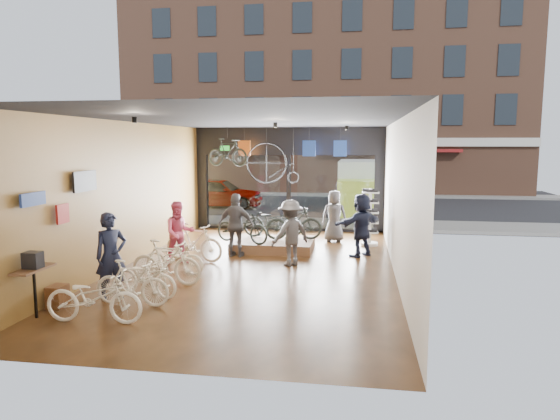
% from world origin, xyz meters
% --- Properties ---
extents(ground_plane, '(7.00, 12.00, 0.04)m').
position_xyz_m(ground_plane, '(0.00, 0.00, -0.02)').
color(ground_plane, black).
rests_on(ground_plane, ground).
extents(ceiling, '(7.00, 12.00, 0.04)m').
position_xyz_m(ceiling, '(0.00, 0.00, 3.82)').
color(ceiling, black).
rests_on(ceiling, ground).
extents(wall_left, '(0.04, 12.00, 3.80)m').
position_xyz_m(wall_left, '(-3.52, 0.00, 1.90)').
color(wall_left, olive).
rests_on(wall_left, ground).
extents(wall_right, '(0.04, 12.00, 3.80)m').
position_xyz_m(wall_right, '(3.52, 0.00, 1.90)').
color(wall_right, beige).
rests_on(wall_right, ground).
extents(wall_back, '(7.00, 0.04, 3.80)m').
position_xyz_m(wall_back, '(0.00, -6.02, 1.90)').
color(wall_back, beige).
rests_on(wall_back, ground).
extents(storefront, '(7.00, 0.26, 3.80)m').
position_xyz_m(storefront, '(0.00, 6.00, 1.90)').
color(storefront, black).
rests_on(storefront, ground).
extents(exit_sign, '(0.35, 0.06, 0.18)m').
position_xyz_m(exit_sign, '(-2.40, 5.88, 3.05)').
color(exit_sign, '#198C26').
rests_on(exit_sign, storefront).
extents(street_road, '(30.00, 18.00, 0.02)m').
position_xyz_m(street_road, '(0.00, 15.00, -0.01)').
color(street_road, black).
rests_on(street_road, ground).
extents(sidewalk_near, '(30.00, 2.40, 0.12)m').
position_xyz_m(sidewalk_near, '(0.00, 7.20, 0.06)').
color(sidewalk_near, slate).
rests_on(sidewalk_near, ground).
extents(sidewalk_far, '(30.00, 2.00, 0.12)m').
position_xyz_m(sidewalk_far, '(0.00, 19.00, 0.06)').
color(sidewalk_far, slate).
rests_on(sidewalk_far, ground).
extents(opposite_building, '(26.00, 5.00, 14.00)m').
position_xyz_m(opposite_building, '(0.00, 21.50, 7.00)').
color(opposite_building, brown).
rests_on(opposite_building, ground).
extents(street_car, '(4.45, 1.79, 1.52)m').
position_xyz_m(street_car, '(-4.43, 12.00, 0.76)').
color(street_car, gray).
rests_on(street_car, street_road).
extents(box_truck, '(2.04, 6.12, 2.41)m').
position_xyz_m(box_truck, '(2.67, 11.00, 1.20)').
color(box_truck, silver).
rests_on(box_truck, street_road).
extents(floor_bike_0, '(1.83, 0.72, 0.94)m').
position_xyz_m(floor_bike_0, '(-2.10, -4.30, 0.47)').
color(floor_bike_0, white).
rests_on(floor_bike_0, ground_plane).
extents(floor_bike_1, '(1.56, 0.47, 0.93)m').
position_xyz_m(floor_bike_1, '(-1.84, -3.29, 0.47)').
color(floor_bike_1, white).
rests_on(floor_bike_1, ground_plane).
extents(floor_bike_2, '(1.65, 0.95, 0.82)m').
position_xyz_m(floor_bike_2, '(-1.84, -2.63, 0.41)').
color(floor_bike_2, white).
rests_on(floor_bike_2, ground_plane).
extents(floor_bike_3, '(1.77, 0.67, 1.04)m').
position_xyz_m(floor_bike_3, '(-1.76, -1.72, 0.52)').
color(floor_bike_3, white).
rests_on(floor_bike_3, ground_plane).
extents(floor_bike_4, '(1.61, 0.72, 0.82)m').
position_xyz_m(floor_bike_4, '(-1.90, -0.81, 0.41)').
color(floor_bike_4, white).
rests_on(floor_bike_4, ground_plane).
extents(floor_bike_5, '(1.82, 0.87, 1.06)m').
position_xyz_m(floor_bike_5, '(-1.88, 0.59, 0.53)').
color(floor_bike_5, white).
rests_on(floor_bike_5, ground_plane).
extents(display_platform, '(2.40, 1.80, 0.30)m').
position_xyz_m(display_platform, '(0.04, 2.39, 0.15)').
color(display_platform, brown).
rests_on(display_platform, ground_plane).
extents(display_bike_left, '(1.88, 1.22, 0.94)m').
position_xyz_m(display_bike_left, '(-0.80, 1.81, 0.77)').
color(display_bike_left, black).
rests_on(display_bike_left, display_platform).
extents(display_bike_mid, '(1.79, 0.84, 1.04)m').
position_xyz_m(display_bike_mid, '(0.64, 2.53, 0.82)').
color(display_bike_mid, black).
rests_on(display_bike_mid, display_platform).
extents(display_bike_right, '(1.92, 0.84, 0.98)m').
position_xyz_m(display_bike_right, '(-0.06, 2.92, 0.79)').
color(display_bike_right, black).
rests_on(display_bike_right, display_platform).
extents(customer_0, '(0.77, 0.78, 1.82)m').
position_xyz_m(customer_0, '(-2.46, -2.92, 0.91)').
color(customer_0, '#161C33').
rests_on(customer_0, ground_plane).
extents(customer_1, '(1.04, 0.98, 1.70)m').
position_xyz_m(customer_1, '(-2.14, 0.19, 0.85)').
color(customer_1, '#CC4C72').
rests_on(customer_1, ground_plane).
extents(customer_2, '(1.11, 0.56, 1.82)m').
position_xyz_m(customer_2, '(-0.85, 1.31, 0.91)').
color(customer_2, '#3F3F44').
rests_on(customer_2, ground_plane).
extents(customer_3, '(1.28, 1.25, 1.76)m').
position_xyz_m(customer_3, '(0.82, 0.50, 0.88)').
color(customer_3, '#3F3F44').
rests_on(customer_3, ground_plane).
extents(customer_4, '(0.88, 0.61, 1.71)m').
position_xyz_m(customer_4, '(1.81, 3.93, 0.85)').
color(customer_4, '#3F3F44').
rests_on(customer_4, ground_plane).
extents(customer_5, '(1.56, 1.59, 1.82)m').
position_xyz_m(customer_5, '(2.67, 1.92, 0.91)').
color(customer_5, '#161C33').
rests_on(customer_5, ground_plane).
extents(sunglasses_rack, '(0.60, 0.52, 1.82)m').
position_xyz_m(sunglasses_rack, '(2.95, 3.49, 0.91)').
color(sunglasses_rack, white).
rests_on(sunglasses_rack, ground_plane).
extents(wall_merch, '(0.40, 2.40, 2.60)m').
position_xyz_m(wall_merch, '(-3.38, -3.50, 1.30)').
color(wall_merch, navy).
rests_on(wall_merch, wall_left).
extents(penny_farthing, '(1.80, 0.06, 1.44)m').
position_xyz_m(penny_farthing, '(-0.33, 4.86, 2.50)').
color(penny_farthing, black).
rests_on(penny_farthing, ceiling).
extents(hung_bike, '(1.64, 0.95, 0.95)m').
position_xyz_m(hung_bike, '(-1.85, 4.20, 2.93)').
color(hung_bike, black).
rests_on(hung_bike, ceiling).
extents(jersey_left, '(0.45, 0.03, 0.55)m').
position_xyz_m(jersey_left, '(-1.50, 5.20, 3.05)').
color(jersey_left, '#CC5919').
rests_on(jersey_left, ceiling).
extents(jersey_mid, '(0.45, 0.03, 0.55)m').
position_xyz_m(jersey_mid, '(0.83, 5.20, 3.05)').
color(jersey_mid, '#1E3F99').
rests_on(jersey_mid, ceiling).
extents(jersey_right, '(0.45, 0.03, 0.55)m').
position_xyz_m(jersey_right, '(1.91, 5.20, 3.05)').
color(jersey_right, '#1E3F99').
rests_on(jersey_right, ceiling).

